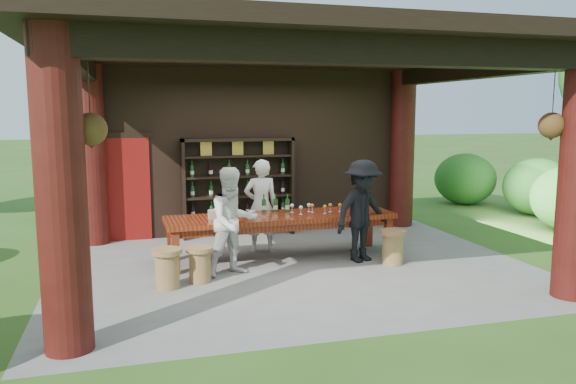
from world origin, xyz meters
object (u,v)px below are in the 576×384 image
object	(u,v)px
wine_shelf	(239,187)
guest_woman	(233,222)
tasting_table	(281,221)
stool_near_right	(393,246)
host	(261,206)
guest_man	(363,211)
stool_far_left	(167,267)
napkin_basket	(217,214)
stool_near_left	(200,264)

from	to	relation	value
wine_shelf	guest_woman	size ratio (longest dim) A/B	1.35
tasting_table	stool_near_right	xyz separation A→B (m)	(1.65, -0.83, -0.34)
stool_near_right	host	xyz separation A→B (m)	(-1.85, 1.44, 0.52)
wine_shelf	host	xyz separation A→B (m)	(0.15, -1.31, -0.16)
wine_shelf	guest_man	bearing A→B (deg)	-56.56
stool_near_right	tasting_table	bearing A→B (deg)	153.17
host	guest_man	distance (m)	1.83
stool_far_left	guest_woman	xyz separation A→B (m)	(1.01, 0.41, 0.52)
stool_far_left	napkin_basket	distance (m)	1.47
tasting_table	guest_woman	world-z (taller)	guest_woman
guest_woman	guest_man	distance (m)	2.19
guest_man	guest_woman	bearing A→B (deg)	165.39
wine_shelf	tasting_table	bearing A→B (deg)	-79.59
wine_shelf	stool_near_left	distance (m)	3.16
tasting_table	stool_far_left	bearing A→B (deg)	-150.28
stool_near_right	guest_man	xyz separation A→B (m)	(-0.40, 0.33, 0.54)
host	guest_man	world-z (taller)	guest_man
host	stool_near_right	bearing A→B (deg)	145.12
stool_near_left	stool_far_left	distance (m)	0.50
tasting_table	stool_near_left	world-z (taller)	tasting_table
wine_shelf	napkin_basket	distance (m)	2.10
stool_near_left	stool_near_right	size ratio (longest dim) A/B	0.93
napkin_basket	stool_near_right	bearing A→B (deg)	-16.03
wine_shelf	guest_woman	distance (m)	2.69
guest_man	napkin_basket	distance (m)	2.38
guest_woman	wine_shelf	bearing A→B (deg)	61.39
napkin_basket	guest_man	bearing A→B (deg)	-11.12
stool_far_left	host	bearing A→B (deg)	44.55
stool_near_left	guest_woman	world-z (taller)	guest_woman
tasting_table	stool_near_left	distance (m)	1.79
stool_near_right	stool_far_left	bearing A→B (deg)	-175.59
tasting_table	guest_woman	xyz separation A→B (m)	(-0.94, -0.70, 0.18)
stool_near_right	stool_far_left	xyz separation A→B (m)	(-3.60, -0.28, -0.00)
stool_far_left	stool_near_right	bearing A→B (deg)	4.41
guest_woman	guest_man	world-z (taller)	guest_man
guest_man	napkin_basket	world-z (taller)	guest_man
tasting_table	stool_near_left	xyz separation A→B (m)	(-1.47, -0.95, -0.36)
stool_near_left	guest_woman	xyz separation A→B (m)	(0.54, 0.25, 0.54)
stool_far_left	host	size ratio (longest dim) A/B	0.34
stool_near_right	guest_woman	size ratio (longest dim) A/B	0.34
tasting_table	stool_far_left	xyz separation A→B (m)	(-1.95, -1.11, -0.34)
stool_near_left	stool_far_left	xyz separation A→B (m)	(-0.47, -0.16, 0.02)
napkin_basket	host	bearing A→B (deg)	36.59
napkin_basket	stool_near_left	bearing A→B (deg)	-113.36
stool_near_left	tasting_table	bearing A→B (deg)	32.85
wine_shelf	stool_near_right	world-z (taller)	wine_shelf
stool_near_left	stool_near_right	world-z (taller)	stool_near_right
wine_shelf	napkin_basket	bearing A→B (deg)	-110.39
host	guest_woman	world-z (taller)	guest_woman
stool_near_left	napkin_basket	xyz separation A→B (m)	(0.39, 0.90, 0.54)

